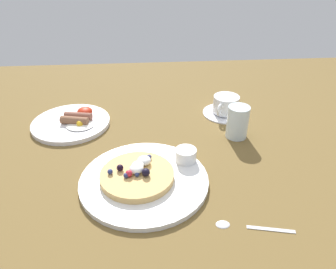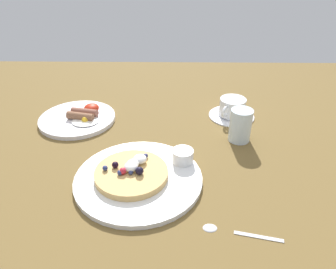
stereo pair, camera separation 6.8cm
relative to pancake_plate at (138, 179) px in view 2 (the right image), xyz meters
The scene contains 10 objects.
ground_plane 0.15m from the pancake_plate, 77.05° to the left, with size 2.06×1.38×0.03m, color brown.
pancake_plate is the anchor object (origin of this frame).
pancake_with_berries 0.02m from the pancake_plate, 168.40° to the left, with size 0.17×0.17×0.04m.
syrup_ramekin 0.12m from the pancake_plate, 30.53° to the left, with size 0.05×0.05×0.03m.
breakfast_plate 0.36m from the pancake_plate, 127.32° to the left, with size 0.23×0.23×0.01m, color white.
fried_breakfast 0.34m from the pancake_plate, 123.46° to the left, with size 0.10×0.12×0.03m.
coffee_saucer 0.42m from the pancake_plate, 50.26° to the left, with size 0.14×0.14×0.01m, color white.
coffee_cup 0.42m from the pancake_plate, 50.25° to the left, with size 0.08×0.10×0.05m.
teaspoon 0.24m from the pancake_plate, 38.25° to the right, with size 0.15×0.04×0.01m.
water_glass 0.32m from the pancake_plate, 34.64° to the left, with size 0.06×0.06×0.09m, color silver.
Camera 2 is at (0.04, -0.72, 0.48)m, focal length 33.87 mm.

